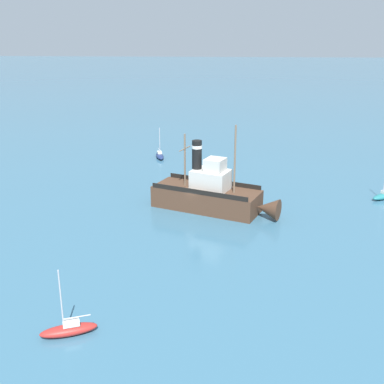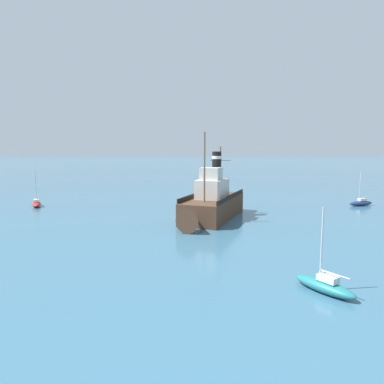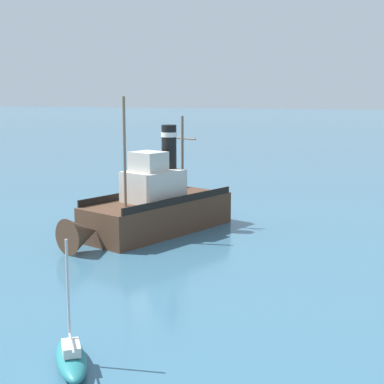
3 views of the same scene
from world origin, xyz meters
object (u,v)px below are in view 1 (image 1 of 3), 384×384
object	(u,v)px
old_tugboat	(211,194)
sailboat_navy	(160,156)
sailboat_teal	(384,196)
sailboat_red	(69,329)

from	to	relation	value
old_tugboat	sailboat_navy	xyz separation A→B (m)	(-22.02, -8.89, -1.40)
sailboat_teal	old_tugboat	bearing A→B (deg)	-76.30
old_tugboat	sailboat_navy	bearing A→B (deg)	-158.02
sailboat_red	sailboat_navy	size ratio (longest dim) A/B	1.00
sailboat_teal	sailboat_red	bearing A→B (deg)	-45.13
sailboat_red	sailboat_navy	distance (m)	46.22
old_tugboat	sailboat_red	distance (m)	25.75
old_tugboat	sailboat_red	xyz separation A→B (m)	(24.20, -8.71, -1.40)
old_tugboat	sailboat_navy	size ratio (longest dim) A/B	2.99
sailboat_red	old_tugboat	bearing A→B (deg)	160.21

